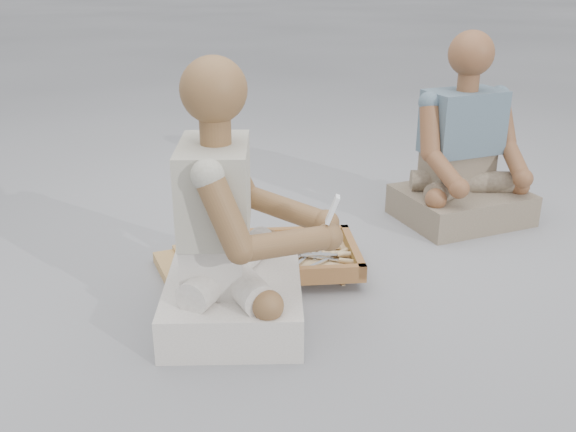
{
  "coord_description": "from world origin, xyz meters",
  "views": [
    {
      "loc": [
        -0.36,
        -2.16,
        1.19
      ],
      "look_at": [
        -0.09,
        0.08,
        0.3
      ],
      "focal_mm": 40.0,
      "sensor_mm": 36.0,
      "label": 1
    }
  ],
  "objects": [
    {
      "name": "chisel_1",
      "position": [
        0.13,
        0.16,
        0.09
      ],
      "size": [
        0.22,
        0.03,
        0.02
      ],
      "rotation": [
        0.0,
        0.0,
        -0.06
      ],
      "color": "silver",
      "rests_on": "tool_tray"
    },
    {
      "name": "carved_panel",
      "position": [
        -0.26,
        0.25,
        0.02
      ],
      "size": [
        0.76,
        0.61,
        0.04
      ],
      "primitive_type": "cube",
      "rotation": [
        0.0,
        0.0,
        0.27
      ],
      "color": "#AB8042",
      "rests_on": "ground"
    },
    {
      "name": "chisel_3",
      "position": [
        0.09,
        0.26,
        0.08
      ],
      "size": [
        0.22,
        0.08,
        0.02
      ],
      "rotation": [
        0.0,
        0.0,
        -0.27
      ],
      "color": "silver",
      "rests_on": "tool_tray"
    },
    {
      "name": "wood_chip_13",
      "position": [
        -0.1,
        0.47,
        0.0
      ],
      "size": [
        0.02,
        0.02,
        0.0
      ],
      "primitive_type": "cube",
      "rotation": [
        0.0,
        0.0,
        2.39
      ],
      "color": "tan",
      "rests_on": "ground"
    },
    {
      "name": "wood_chip_14",
      "position": [
        -0.22,
        0.46,
        0.0
      ],
      "size": [
        0.02,
        0.02,
        0.0
      ],
      "primitive_type": "cube",
      "rotation": [
        0.0,
        0.0,
        2.34
      ],
      "color": "tan",
      "rests_on": "ground"
    },
    {
      "name": "wood_chip_5",
      "position": [
        0.12,
        0.07,
        0.0
      ],
      "size": [
        0.02,
        0.02,
        0.0
      ],
      "primitive_type": "cube",
      "rotation": [
        0.0,
        0.0,
        1.64
      ],
      "color": "tan",
      "rests_on": "ground"
    },
    {
      "name": "mobile_phone",
      "position": [
        0.02,
        -0.22,
        0.44
      ],
      "size": [
        0.05,
        0.05,
        0.1
      ],
      "rotation": [
        -0.35,
        0.0,
        -1.74
      ],
      "color": "white",
      "rests_on": "craftsman"
    },
    {
      "name": "chisel_7",
      "position": [
        -0.04,
        0.22,
        0.08
      ],
      "size": [
        0.2,
        0.13,
        0.02
      ],
      "rotation": [
        0.0,
        0.0,
        0.55
      ],
      "color": "silver",
      "rests_on": "tool_tray"
    },
    {
      "name": "chisel_6",
      "position": [
        -0.15,
        0.15,
        0.08
      ],
      "size": [
        0.07,
        0.22,
        0.02
      ],
      "rotation": [
        0.0,
        0.0,
        -1.33
      ],
      "color": "silver",
      "rests_on": "tool_tray"
    },
    {
      "name": "wood_chip_7",
      "position": [
        -0.09,
        0.33,
        0.0
      ],
      "size": [
        0.02,
        0.02,
        0.0
      ],
      "primitive_type": "cube",
      "rotation": [
        0.0,
        0.0,
        2.52
      ],
      "color": "tan",
      "rests_on": "ground"
    },
    {
      "name": "wood_chip_3",
      "position": [
        -0.38,
        0.35,
        0.0
      ],
      "size": [
        0.02,
        0.02,
        0.0
      ],
      "primitive_type": "cube",
      "rotation": [
        0.0,
        0.0,
        0.79
      ],
      "color": "tan",
      "rests_on": "ground"
    },
    {
      "name": "companion",
      "position": [
        0.84,
        0.7,
        0.3
      ],
      "size": [
        0.69,
        0.6,
        0.91
      ],
      "rotation": [
        0.0,
        0.0,
        3.42
      ],
      "color": "gray",
      "rests_on": "ground"
    },
    {
      "name": "wood_chip_2",
      "position": [
        -0.18,
        0.08,
        0.0
      ],
      "size": [
        0.02,
        0.02,
        0.0
      ],
      "primitive_type": "cube",
      "rotation": [
        0.0,
        0.0,
        3.06
      ],
      "color": "tan",
      "rests_on": "ground"
    },
    {
      "name": "wood_chip_11",
      "position": [
        -0.14,
        0.53,
        0.0
      ],
      "size": [
        0.02,
        0.02,
        0.0
      ],
      "primitive_type": "cube",
      "rotation": [
        0.0,
        0.0,
        0.58
      ],
      "color": "tan",
      "rests_on": "ground"
    },
    {
      "name": "chisel_8",
      "position": [
        0.13,
        0.12,
        0.08
      ],
      "size": [
        0.21,
        0.11,
        0.02
      ],
      "rotation": [
        0.0,
        0.0,
        -0.42
      ],
      "color": "silver",
      "rests_on": "tool_tray"
    },
    {
      "name": "wood_chip_4",
      "position": [
        -0.37,
        0.47,
        0.0
      ],
      "size": [
        0.02,
        0.02,
        0.0
      ],
      "primitive_type": "cube",
      "rotation": [
        0.0,
        0.0,
        2.37
      ],
      "color": "tan",
      "rests_on": "ground"
    },
    {
      "name": "wood_chip_8",
      "position": [
        0.18,
        0.34,
        0.0
      ],
      "size": [
        0.02,
        0.02,
        0.0
      ],
      "primitive_type": "cube",
      "rotation": [
        0.0,
        0.0,
        3.0
      ],
      "color": "tan",
      "rests_on": "ground"
    },
    {
      "name": "craftsman",
      "position": [
        -0.32,
        -0.13,
        0.32
      ],
      "size": [
        0.64,
        0.63,
        0.93
      ],
      "rotation": [
        0.0,
        0.0,
        -1.66
      ],
      "color": "silver",
      "rests_on": "ground"
    },
    {
      "name": "wood_chip_12",
      "position": [
        -0.13,
        0.31,
        0.0
      ],
      "size": [
        0.02,
        0.02,
        0.0
      ],
      "primitive_type": "cube",
      "rotation": [
        0.0,
        0.0,
        0.81
      ],
      "color": "tan",
      "rests_on": "ground"
    },
    {
      "name": "ground",
      "position": [
        0.0,
        0.0,
        0.0
      ],
      "size": [
        60.0,
        60.0,
        0.0
      ],
      "primitive_type": "plane",
      "color": "gray",
      "rests_on": "ground"
    },
    {
      "name": "wood_chip_15",
      "position": [
        0.0,
        0.1,
        0.0
      ],
      "size": [
        0.02,
        0.02,
        0.0
      ],
      "primitive_type": "cube",
      "rotation": [
        0.0,
        0.0,
        2.44
      ],
      "color": "tan",
      "rests_on": "ground"
    },
    {
      "name": "wood_chip_1",
      "position": [
        -0.07,
        0.02,
        0.0
      ],
      "size": [
        0.02,
        0.02,
        0.0
      ],
      "primitive_type": "cube",
      "rotation": [
        0.0,
        0.0,
        0.76
      ],
      "color": "tan",
      "rests_on": "ground"
    },
    {
      "name": "chisel_9",
      "position": [
        -0.13,
        0.2,
        0.08
      ],
      "size": [
        0.07,
        0.22,
        0.02
      ],
      "rotation": [
        0.0,
        0.0,
        -1.34
      ],
      "color": "silver",
      "rests_on": "tool_tray"
    },
    {
      "name": "chisel_4",
      "position": [
        0.02,
        0.21,
        0.08
      ],
      "size": [
        0.14,
        0.19,
        0.02
      ],
      "rotation": [
        0.0,
        0.0,
        0.96
      ],
      "color": "silver",
      "rests_on": "tool_tray"
    },
    {
      "name": "chisel_5",
      "position": [
        0.11,
        0.18,
        0.08
      ],
      "size": [
        0.22,
        0.05,
        0.02
      ],
      "rotation": [
        0.0,
        0.0,
        -0.15
      ],
      "color": "silver",
      "rests_on": "tool_tray"
    },
    {
      "name": "wood_chip_9",
      "position": [
        -0.39,
        0.11,
        0.0
      ],
      "size": [
        0.02,
        0.02,
        0.0
      ],
      "primitive_type": "cube",
      "rotation": [
        0.0,
        0.0,
        1.95
      ],
      "color": "tan",
      "rests_on": "ground"
    },
    {
      "name": "chisel_2",
      "position": [
        0.03,
        0.24,
        0.08
      ],
      "size": [
        0.18,
        0.16,
        0.02
      ],
      "rotation": [
        0.0,
        0.0,
        0.71
      ],
      "color": "silver",
      "rests_on": "tool_tray"
    },
    {
      "name": "chisel_0",
      "position": [
        0.13,
        0.18,
        0.08
      ],
      "size": [
        0.19,
        0.15,
        0.02
      ],
      "rotation": [
        0.0,
        0.0,
        0.65
      ],
      "color": "silver",
      "rests_on": "tool_tray"
    },
    {
      "name": "tool_tray",
      "position": [
        -0.06,
        0.21,
        0.07
      ],
      "size": [
        0.54,
        0.44,
        0.07
      ],
      "rotation": [
        0.0,
        0.0,
        -0.02
      ],
      "color": "brown",
      "rests_on": "carved_panel"
    },
    {
      "name": "wood_chip_10",
      "position": [
        -0.03,
        0.57,
        0.0
      ],
      "size": [
        0.02,
        0.02,
        0.0
      ],
      "primitive_type": "cube",
      "rotation": [
        0.0,
        0.0,
        0.96
      ],
      "color": "tan",
      "rests_on": "ground"
    },
    {
      "name": "chisel_10",
      "position": [
        0.09,
        0.31,
        0.07
      ],
      "size": [
        0.11,
        0.21,
        0.02
      ],
      "rotation": [
        0.0,
        0.0,
        1.13
      ],
      "color": "silver",
      "rests_on": "tool_tray"
    },
    {
      "name": "wood_chip_0",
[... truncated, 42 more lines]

